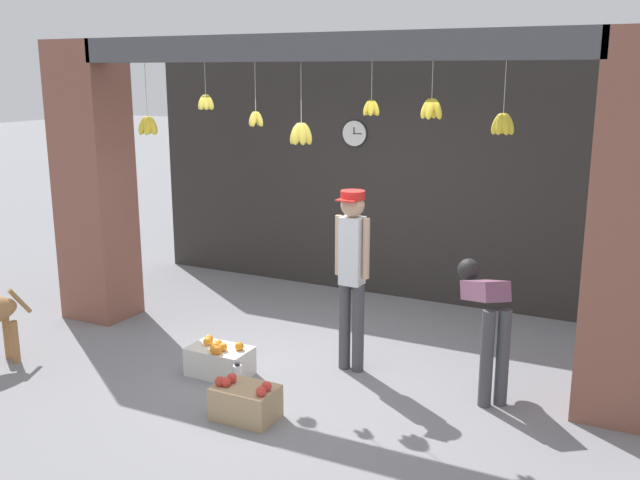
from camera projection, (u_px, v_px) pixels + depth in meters
ground_plane at (303, 367)px, 6.78m from camera, size 60.00×60.00×0.00m
shop_back_wall at (399, 174)px, 8.62m from camera, size 6.84×0.12×3.07m
shop_pillar_left at (94, 183)px, 7.90m from camera, size 0.70×0.60×3.07m
shop_pillar_right at (637, 233)px, 5.48m from camera, size 0.70×0.60×3.07m
storefront_awning at (306, 54)px, 6.22m from camera, size 4.94×0.26×0.98m
shopkeeper at (352, 266)px, 6.50m from camera, size 0.34×0.28×1.71m
worker_stooping at (486, 313)px, 6.07m from camera, size 0.61×0.75×1.10m
fruit_crate_oranges at (220, 360)px, 6.57m from camera, size 0.57×0.35×0.34m
fruit_crate_apples at (245, 401)px, 5.75m from camera, size 0.51×0.34×0.35m
water_bottle at (238, 377)px, 6.26m from camera, size 0.08×0.08×0.26m
wall_clock at (355, 133)px, 8.69m from camera, size 0.33×0.03×0.33m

